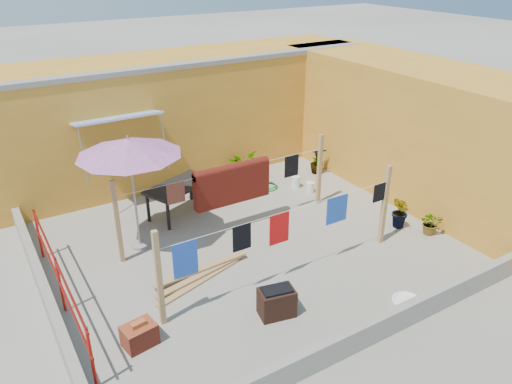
# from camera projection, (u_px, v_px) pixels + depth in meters

# --- Properties ---
(ground) EXTENTS (80.00, 80.00, 0.00)m
(ground) POSITION_uv_depth(u_px,v_px,m) (248.00, 245.00, 10.73)
(ground) COLOR #9E998E
(ground) RESTS_ON ground
(wall_back) EXTENTS (11.00, 3.27, 3.21)m
(wall_back) POSITION_uv_depth(u_px,v_px,m) (177.00, 114.00, 13.86)
(wall_back) COLOR orange
(wall_back) RESTS_ON ground
(wall_right) EXTENTS (2.40, 9.00, 3.20)m
(wall_right) POSITION_uv_depth(u_px,v_px,m) (426.00, 133.00, 12.47)
(wall_right) COLOR orange
(wall_right) RESTS_ON ground
(parapet_front) EXTENTS (8.30, 0.16, 0.44)m
(parapet_front) POSITION_uv_depth(u_px,v_px,m) (363.00, 335.00, 7.88)
(parapet_front) COLOR gray
(parapet_front) RESTS_ON ground
(parapet_left) EXTENTS (0.16, 7.30, 0.44)m
(parapet_left) POSITION_uv_depth(u_px,v_px,m) (47.00, 298.00, 8.71)
(parapet_left) COLOR gray
(parapet_left) RESTS_ON ground
(red_railing) EXTENTS (0.05, 4.20, 1.10)m
(red_railing) POSITION_uv_depth(u_px,v_px,m) (59.00, 277.00, 8.45)
(red_railing) COLOR #A31710
(red_railing) RESTS_ON ground
(clothesline_rig) EXTENTS (5.09, 2.35, 1.80)m
(clothesline_rig) POSITION_uv_depth(u_px,v_px,m) (237.00, 191.00, 10.69)
(clothesline_rig) COLOR tan
(clothesline_rig) RESTS_ON ground
(patio_umbrella) EXTENTS (2.70, 2.70, 2.50)m
(patio_umbrella) POSITION_uv_depth(u_px,v_px,m) (129.00, 148.00, 9.69)
(patio_umbrella) COLOR gray
(patio_umbrella) RESTS_ON ground
(outdoor_table) EXTENTS (1.82, 1.38, 0.77)m
(outdoor_table) POSITION_uv_depth(u_px,v_px,m) (179.00, 187.00, 11.70)
(outdoor_table) COLOR black
(outdoor_table) RESTS_ON ground
(brick_stack) EXTENTS (0.57, 0.45, 0.45)m
(brick_stack) POSITION_uv_depth(u_px,v_px,m) (139.00, 335.00, 7.92)
(brick_stack) COLOR maroon
(brick_stack) RESTS_ON ground
(lumber_pile) EXTENTS (2.16, 0.76, 0.13)m
(lumber_pile) POSITION_uv_depth(u_px,v_px,m) (200.00, 275.00, 9.60)
(lumber_pile) COLOR tan
(lumber_pile) RESTS_ON ground
(brazier) EXTENTS (0.68, 0.52, 0.55)m
(brazier) POSITION_uv_depth(u_px,v_px,m) (277.00, 302.00, 8.56)
(brazier) COLOR black
(brazier) RESTS_ON ground
(white_basin) EXTENTS (0.53, 0.53, 0.09)m
(white_basin) POSITION_uv_depth(u_px,v_px,m) (407.00, 302.00, 8.91)
(white_basin) COLOR white
(white_basin) RESTS_ON ground
(water_jug_a) EXTENTS (0.20, 0.20, 0.32)m
(water_jug_a) POSITION_uv_depth(u_px,v_px,m) (310.00, 187.00, 13.01)
(water_jug_a) COLOR white
(water_jug_a) RESTS_ON ground
(water_jug_b) EXTENTS (0.23, 0.23, 0.36)m
(water_jug_b) POSITION_uv_depth(u_px,v_px,m) (296.00, 182.00, 13.27)
(water_jug_b) COLOR white
(water_jug_b) RESTS_ON ground
(green_hose) EXTENTS (0.58, 0.58, 0.08)m
(green_hose) POSITION_uv_depth(u_px,v_px,m) (267.00, 186.00, 13.31)
(green_hose) COLOR #1A762A
(green_hose) RESTS_ON ground
(plant_back_a) EXTENTS (0.90, 0.84, 0.83)m
(plant_back_a) POSITION_uv_depth(u_px,v_px,m) (242.00, 165.00, 13.63)
(plant_back_a) COLOR #1D5217
(plant_back_a) RESTS_ON ground
(plant_back_b) EXTENTS (0.44, 0.44, 0.67)m
(plant_back_b) POSITION_uv_depth(u_px,v_px,m) (317.00, 162.00, 14.06)
(plant_back_b) COLOR #1D5217
(plant_back_b) RESTS_ON ground
(plant_right_a) EXTENTS (0.49, 0.41, 0.78)m
(plant_right_a) POSITION_uv_depth(u_px,v_px,m) (319.00, 160.00, 14.07)
(plant_right_a) COLOR #1D5217
(plant_right_a) RESTS_ON ground
(plant_right_b) EXTENTS (0.49, 0.54, 0.80)m
(plant_right_b) POSITION_uv_depth(u_px,v_px,m) (401.00, 212.00, 11.21)
(plant_right_b) COLOR #1D5217
(plant_right_b) RESTS_ON ground
(plant_right_c) EXTENTS (0.64, 0.64, 0.54)m
(plant_right_c) POSITION_uv_depth(u_px,v_px,m) (431.00, 223.00, 11.03)
(plant_right_c) COLOR #1D5217
(plant_right_c) RESTS_ON ground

